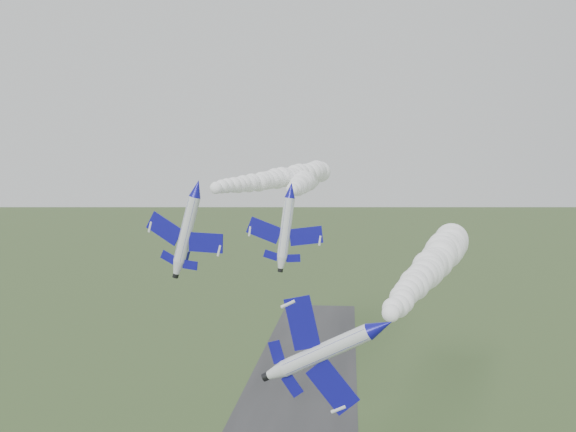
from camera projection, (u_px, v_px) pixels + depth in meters
The scene contains 6 objects.
jet_lead at pixel (381, 327), 57.91m from camera, with size 6.13×13.83×10.23m.
smoke_trail_jet_lead at pixel (430, 267), 89.09m from camera, with size 5.97×60.25×5.97m, color white, non-canonical shape.
jet_pair_left at pixel (196, 188), 87.00m from camera, with size 11.56×14.04×4.35m.
smoke_trail_jet_pair_left at pixel (280, 178), 118.76m from camera, with size 4.69×59.56×4.69m, color white, non-canonical shape.
jet_pair_right at pixel (291, 190), 85.54m from camera, with size 10.08×12.20×3.12m.
smoke_trail_jet_pair_right at pixel (304, 182), 122.27m from camera, with size 4.97×67.98×4.97m, color white, non-canonical shape.
Camera 1 is at (10.37, -64.02, 44.86)m, focal length 40.00 mm.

